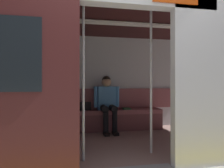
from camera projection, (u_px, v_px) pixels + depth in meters
train_car at (105, 57)px, 3.40m from camera, size 6.40×2.56×2.20m
bench_seat at (103, 115)px, 4.31m from camera, size 2.59×0.44×0.45m
person_seated at (107, 100)px, 4.28m from camera, size 0.55×0.68×1.17m
handbag at (85, 106)px, 4.28m from camera, size 0.26×0.15×0.17m
book at (126, 109)px, 4.43m from camera, size 0.15×0.22×0.03m
grab_pole_door at (83, 81)px, 2.60m from camera, size 0.04×0.04×2.06m
grab_pole_far at (151, 81)px, 2.90m from camera, size 0.04×0.04×2.06m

